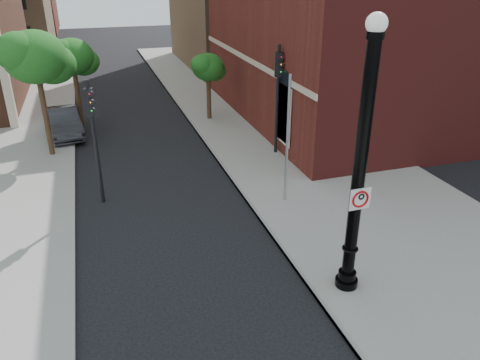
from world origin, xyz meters
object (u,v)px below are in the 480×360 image
object	(u,v)px
lamppost	(358,179)
traffic_signal_right	(278,83)
no_parking_sign	(360,199)
traffic_signal_left	(93,123)
parked_car	(64,122)

from	to	relation	value
lamppost	traffic_signal_right	xyz separation A→B (m)	(1.83, 9.68, 0.03)
no_parking_sign	traffic_signal_left	distance (m)	9.52
lamppost	no_parking_sign	size ratio (longest dim) A/B	12.38
lamppost	no_parking_sign	xyz separation A→B (m)	(-0.00, -0.18, -0.45)
lamppost	parked_car	xyz separation A→B (m)	(-7.43, 15.39, -2.59)
parked_car	traffic_signal_right	xyz separation A→B (m)	(9.25, -5.71, 2.62)
no_parking_sign	traffic_signal_left	bearing A→B (deg)	127.54
traffic_signal_left	no_parking_sign	bearing A→B (deg)	-34.51
parked_car	traffic_signal_right	size ratio (longest dim) A/B	0.85
parked_car	traffic_signal_left	size ratio (longest dim) A/B	0.93
no_parking_sign	parked_car	bearing A→B (deg)	114.17
traffic_signal_right	traffic_signal_left	bearing A→B (deg)	-145.67
no_parking_sign	traffic_signal_left	size ratio (longest dim) A/B	0.13
traffic_signal_right	parked_car	bearing A→B (deg)	165.23
lamppost	no_parking_sign	world-z (taller)	lamppost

